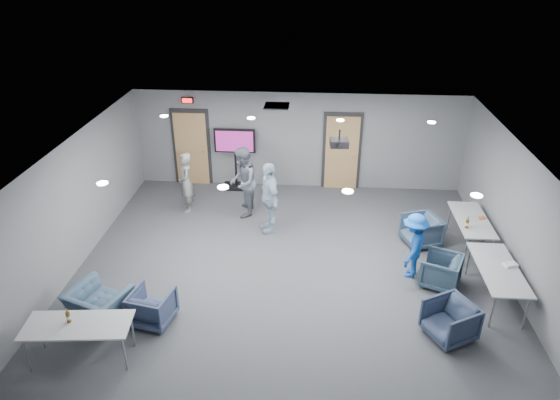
# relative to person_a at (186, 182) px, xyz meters

# --- Properties ---
(floor) EXTENTS (9.00, 9.00, 0.00)m
(floor) POSITION_rel_person_a_xyz_m (2.78, -2.31, -0.78)
(floor) COLOR #393C41
(floor) RESTS_ON ground
(ceiling) EXTENTS (9.00, 9.00, 0.00)m
(ceiling) POSITION_rel_person_a_xyz_m (2.78, -2.31, 1.92)
(ceiling) COLOR white
(ceiling) RESTS_ON wall_back
(wall_back) EXTENTS (9.00, 0.02, 2.70)m
(wall_back) POSITION_rel_person_a_xyz_m (2.78, 1.69, 0.57)
(wall_back) COLOR slate
(wall_back) RESTS_ON floor
(wall_front) EXTENTS (9.00, 0.02, 2.70)m
(wall_front) POSITION_rel_person_a_xyz_m (2.78, -6.31, 0.57)
(wall_front) COLOR slate
(wall_front) RESTS_ON floor
(wall_left) EXTENTS (0.02, 8.00, 2.70)m
(wall_left) POSITION_rel_person_a_xyz_m (-1.72, -2.31, 0.57)
(wall_left) COLOR slate
(wall_left) RESTS_ON floor
(wall_right) EXTENTS (0.02, 8.00, 2.70)m
(wall_right) POSITION_rel_person_a_xyz_m (7.28, -2.31, 0.57)
(wall_right) COLOR slate
(wall_right) RESTS_ON floor
(door_left) EXTENTS (1.06, 0.17, 2.24)m
(door_left) POSITION_rel_person_a_xyz_m (-0.22, 1.65, 0.28)
(door_left) COLOR black
(door_left) RESTS_ON wall_back
(door_right) EXTENTS (1.06, 0.17, 2.24)m
(door_right) POSITION_rel_person_a_xyz_m (3.98, 1.65, 0.28)
(door_right) COLOR black
(door_right) RESTS_ON wall_back
(exit_sign) EXTENTS (0.32, 0.08, 0.16)m
(exit_sign) POSITION_rel_person_a_xyz_m (-0.22, 1.63, 1.67)
(exit_sign) COLOR black
(exit_sign) RESTS_ON wall_back
(hvac_diffuser) EXTENTS (0.60, 0.60, 0.03)m
(hvac_diffuser) POSITION_rel_person_a_xyz_m (2.28, 0.49, 1.90)
(hvac_diffuser) COLOR black
(hvac_diffuser) RESTS_ON ceiling
(downlights) EXTENTS (6.18, 3.78, 0.02)m
(downlights) POSITION_rel_person_a_xyz_m (2.78, -2.31, 1.90)
(downlights) COLOR white
(downlights) RESTS_ON ceiling
(person_a) EXTENTS (0.54, 0.66, 1.57)m
(person_a) POSITION_rel_person_a_xyz_m (0.00, 0.00, 0.00)
(person_a) COLOR gray
(person_a) RESTS_ON floor
(person_b) EXTENTS (0.71, 0.89, 1.80)m
(person_b) POSITION_rel_person_a_xyz_m (1.47, -0.12, 0.12)
(person_b) COLOR slate
(person_b) RESTS_ON floor
(person_c) EXTENTS (0.79, 1.11, 1.75)m
(person_c) POSITION_rel_person_a_xyz_m (2.20, -0.86, 0.09)
(person_c) COLOR #A4BDD3
(person_c) RESTS_ON floor
(person_d) EXTENTS (0.84, 1.05, 1.42)m
(person_d) POSITION_rel_person_a_xyz_m (5.31, -2.49, -0.07)
(person_d) COLOR #1849A0
(person_d) RESTS_ON floor
(chair_right_a) EXTENTS (0.97, 0.96, 0.70)m
(chair_right_a) POSITION_rel_person_a_xyz_m (5.72, -1.24, -0.44)
(chair_right_a) COLOR #36485D
(chair_right_a) RESTS_ON floor
(chair_right_b) EXTENTS (0.97, 0.96, 0.68)m
(chair_right_b) POSITION_rel_person_a_xyz_m (5.84, -2.79, -0.45)
(chair_right_b) COLOR #334758
(chair_right_b) RESTS_ON floor
(chair_right_c) EXTENTS (1.03, 1.02, 0.70)m
(chair_right_c) POSITION_rel_person_a_xyz_m (5.68, -4.31, -0.43)
(chair_right_c) COLOR #313D55
(chair_right_c) RESTS_ON floor
(chair_front_a) EXTENTS (0.84, 0.85, 0.66)m
(chair_front_a) POSITION_rel_person_a_xyz_m (0.40, -4.31, -0.45)
(chair_front_a) COLOR #374260
(chair_front_a) RESTS_ON floor
(chair_front_b) EXTENTS (1.26, 1.18, 0.66)m
(chair_front_b) POSITION_rel_person_a_xyz_m (-0.58, -4.33, -0.45)
(chair_front_b) COLOR #3D536A
(chair_front_b) RESTS_ON floor
(table_right_a) EXTENTS (0.70, 1.68, 0.73)m
(table_right_a) POSITION_rel_person_a_xyz_m (6.78, -1.30, -0.10)
(table_right_a) COLOR #B5B7BA
(table_right_a) RESTS_ON floor
(table_right_b) EXTENTS (0.75, 1.79, 0.73)m
(table_right_b) POSITION_rel_person_a_xyz_m (6.78, -3.20, -0.10)
(table_right_b) COLOR #B5B7BA
(table_right_b) RESTS_ON floor
(table_front_left) EXTENTS (1.77, 0.88, 0.73)m
(table_front_left) POSITION_rel_person_a_xyz_m (-0.48, -5.31, -0.10)
(table_front_left) COLOR #B5B7BA
(table_front_left) RESTS_ON floor
(bottle_front) EXTENTS (0.07, 0.07, 0.28)m
(bottle_front) POSITION_rel_person_a_xyz_m (-0.63, -5.26, 0.05)
(bottle_front) COLOR #5A3A0F
(bottle_front) RESTS_ON table_front_left
(bottle_right) EXTENTS (0.07, 0.07, 0.28)m
(bottle_right) POSITION_rel_person_a_xyz_m (6.55, -1.71, 0.05)
(bottle_right) COLOR #5A3A0F
(bottle_right) RESTS_ON table_right_a
(snack_box) EXTENTS (0.18, 0.14, 0.03)m
(snack_box) POSITION_rel_person_a_xyz_m (7.00, -1.26, -0.04)
(snack_box) COLOR #C76131
(snack_box) RESTS_ON table_right_a
(wrapper) EXTENTS (0.27, 0.22, 0.05)m
(wrapper) POSITION_rel_person_a_xyz_m (7.02, -3.10, -0.03)
(wrapper) COLOR white
(wrapper) RESTS_ON table_right_b
(tv_stand) EXTENTS (1.13, 0.54, 1.73)m
(tv_stand) POSITION_rel_person_a_xyz_m (1.05, 1.44, 0.20)
(tv_stand) COLOR black
(tv_stand) RESTS_ON floor
(projector) EXTENTS (0.41, 0.39, 0.37)m
(projector) POSITION_rel_person_a_xyz_m (3.75, -1.18, 1.62)
(projector) COLOR black
(projector) RESTS_ON ceiling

